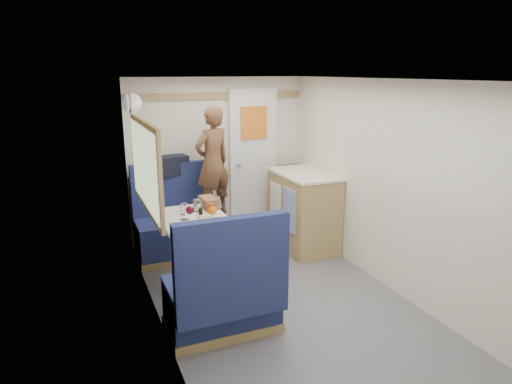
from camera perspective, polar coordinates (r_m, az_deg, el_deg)
name	(u,v)px	position (r m, az deg, el deg)	size (l,w,h in m)	color
floor	(303,324)	(4.02, 5.90, -16.11)	(4.50, 4.50, 0.00)	#515156
ceiling	(310,80)	(3.45, 6.80, 13.69)	(4.50, 4.50, 0.00)	silver
wall_back	(218,161)	(5.63, -4.72, 3.94)	(2.20, 0.02, 2.00)	silver
wall_left	(167,229)	(3.25, -11.03, -4.55)	(0.02, 4.50, 2.00)	silver
wall_right	(417,197)	(4.23, 19.50, -0.56)	(0.02, 4.50, 2.00)	silver
oak_trim_low	(219,173)	(5.64, -4.63, 2.41)	(2.15, 0.02, 0.08)	olive
oak_trim_high	(218,96)	(5.51, -4.83, 11.88)	(2.15, 0.02, 0.08)	olive
side_window	(145,167)	(4.14, -13.75, 3.10)	(0.04, 1.30, 0.72)	#9FA98F
rear_door	(253,161)	(5.75, -0.34, 3.95)	(0.62, 0.12, 1.86)	white
dinette_table	(195,233)	(4.41, -7.66, -5.14)	(0.62, 0.92, 0.72)	white
bench_far	(176,231)	(5.29, -10.00, -4.83)	(0.90, 0.59, 1.05)	navy
bench_near	(224,299)	(3.76, -4.01, -13.20)	(0.90, 0.59, 1.05)	navy
ledge	(169,177)	(5.37, -10.88, 1.87)	(0.90, 0.14, 0.04)	olive
dome_light	(132,103)	(4.92, -15.25, 10.71)	(0.20, 0.20, 0.20)	white
galley_counter	(303,210)	(5.44, 5.92, -2.27)	(0.57, 0.92, 0.92)	olive
person	(213,162)	(5.15, -5.45, 3.74)	(0.46, 0.30, 1.25)	brown
duffel_bag	(167,166)	(5.34, -11.05, 3.23)	(0.46, 0.22, 0.22)	black
tray	(212,226)	(4.09, -5.49, -4.27)	(0.27, 0.36, 0.02)	white
orange_fruit	(212,211)	(4.37, -5.47, -2.32)	(0.08, 0.08, 0.08)	orange
cheese_block	(204,217)	(4.25, -6.51, -3.17)	(0.09, 0.06, 0.03)	#DED580
wine_glass	(190,211)	(4.16, -8.25, -2.35)	(0.08, 0.08, 0.17)	white
tumbler_left	(185,226)	(3.95, -8.88, -4.26)	(0.08, 0.08, 0.12)	white
tumbler_mid	(184,209)	(4.46, -8.97, -2.10)	(0.07, 0.07, 0.11)	white
tumbler_right	(197,205)	(4.54, -7.36, -1.67)	(0.07, 0.07, 0.12)	white
beer_glass	(210,208)	(4.48, -5.73, -2.02)	(0.06, 0.06, 0.10)	#934715
pepper_grinder	(201,213)	(4.33, -6.93, -2.62)	(0.04, 0.04, 0.10)	black
salt_grinder	(186,211)	(4.44, -8.71, -2.30)	(0.04, 0.04, 0.09)	white
bread_loaf	(208,202)	(4.66, -5.96, -1.31)	(0.14, 0.25, 0.11)	olive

